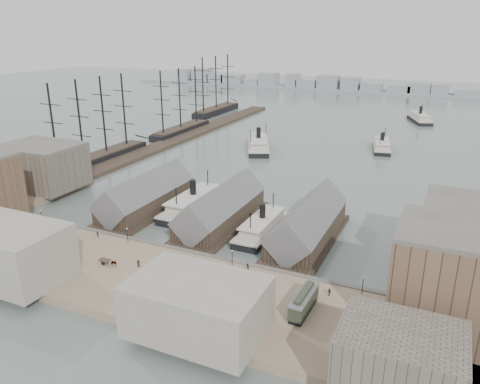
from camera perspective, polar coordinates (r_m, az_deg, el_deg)
The scene contains 37 objects.
ground at distance 123.41m, azimuth -5.86°, elevation -6.87°, with size 900.00×900.00×0.00m, color #55625E.
quay at distance 108.32m, azimuth -11.30°, elevation -10.59°, with size 180.00×30.00×2.00m, color #847059.
seawall at distance 118.94m, azimuth -7.15°, elevation -7.37°, with size 180.00×1.20×2.30m, color #59544C.
west_wharf at distance 237.67m, azimuth -7.93°, elevation 6.24°, with size 10.00×220.00×1.60m, color #2D231C.
ferry_shed_west at distance 147.91m, azimuth -11.35°, elevation -0.64°, with size 14.00×42.00×12.60m.
ferry_shed_center at distance 135.00m, azimuth -2.33°, elevation -2.24°, with size 14.00×42.00×12.60m.
ferry_shed_east at distance 126.19m, azimuth 8.29°, elevation -4.04°, with size 14.00×42.00×12.60m.
warehouse_west_back at distance 176.00m, azimuth -22.98°, elevation 2.91°, with size 26.00×20.00×14.00m, color #60564C.
street_bldg_center at distance 87.11m, azimuth -5.22°, elevation -13.73°, with size 24.00×16.00×10.00m, color gray.
street_bldg_west at distance 117.13m, azimuth -27.15°, elevation -6.26°, with size 30.00×16.00×12.00m, color gray.
street_bldg_east at distance 77.67m, azimuth 18.83°, elevation -19.08°, with size 18.00×14.00×11.00m, color #60564C.
lamp_post_far_w at distance 143.66m, azimuth -23.11°, elevation -2.46°, with size 0.44×0.44×3.92m.
lamp_post_near_w at distance 124.11m, azimuth -13.60°, elevation -4.79°, with size 0.44×0.44×3.92m.
lamp_post_near_e at distance 109.40m, azimuth -0.96°, elevation -7.64°, with size 0.44×0.44×3.92m.
lamp_post_far_e at distance 101.65m, azimuth 14.76°, elevation -10.62°, with size 0.44×0.44×3.92m.
far_shore at distance 435.87m, azimuth 17.06°, elevation 12.01°, with size 500.00×40.00×15.72m.
ferry_docked_west at distance 146.95m, azimuth -5.69°, elevation -1.36°, with size 8.99×29.95×10.70m.
ferry_docked_east at distance 130.72m, azimuth 2.73°, elevation -4.17°, with size 7.75×25.83×9.23m.
ferry_open_near at distance 220.04m, azimuth 2.26°, elevation 5.83°, with size 21.09×32.43×11.17m.
ferry_open_mid at distance 229.45m, azimuth 16.89°, elevation 5.43°, with size 12.12×25.82×8.87m.
ferry_open_far at distance 306.32m, azimuth 21.07°, elevation 8.41°, with size 17.61×29.23×10.02m.
sailing_ship_near at distance 206.10m, azimuth -17.16°, elevation 4.02°, with size 8.65×59.60×35.57m.
sailing_ship_mid at distance 256.24m, azimuth -7.21°, elevation 7.62°, with size 8.36×48.29×34.36m.
sailing_ship_far at distance 315.85m, azimuth -2.90°, elevation 10.03°, with size 9.03×50.15×37.11m.
tram at distance 94.13m, azimuth 7.77°, elevation -13.22°, with size 3.20×11.19×3.95m.
horse_cart_left at distance 138.92m, azimuth -24.14°, elevation -4.19°, with size 4.80×3.24×1.63m.
horse_cart_center at distance 114.22m, azimuth -15.51°, elevation -8.26°, with size 4.81×1.52×1.52m.
horse_cart_right at distance 95.77m, azimuth -1.23°, elevation -13.22°, with size 4.73×1.92×1.73m.
pedestrian_0 at distance 143.01m, azimuth -26.45°, elevation -3.90°, with size 0.58×0.43×1.59m, color black.
pedestrian_1 at distance 136.09m, azimuth -25.32°, elevation -4.84°, with size 0.83×0.65×1.71m, color black.
pedestrian_2 at distance 129.68m, azimuth -16.99°, elevation -4.95°, with size 1.05×0.60×1.62m, color black.
pedestrian_3 at distance 116.64m, azimuth -20.08°, elevation -8.15°, with size 0.97×0.40×1.66m, color black.
pedestrian_4 at distance 112.22m, azimuth -12.29°, elevation -8.46°, with size 0.82×0.53×1.68m, color black.
pedestrian_5 at distance 99.89m, azimuth -7.47°, elevation -11.90°, with size 0.62×0.46×1.71m, color black.
pedestrian_6 at distance 107.84m, azimuth 0.92°, elevation -9.15°, with size 0.89×0.69×1.83m, color black.
pedestrian_7 at distance 91.71m, azimuth 4.07°, elevation -14.94°, with size 1.07×0.62×1.66m, color black.
pedestrian_8 at distance 100.56m, azimuth 10.82°, elevation -11.87°, with size 1.00×0.41×1.70m, color black.
Camera 1 is at (57.25, -94.68, 54.66)m, focal length 35.00 mm.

